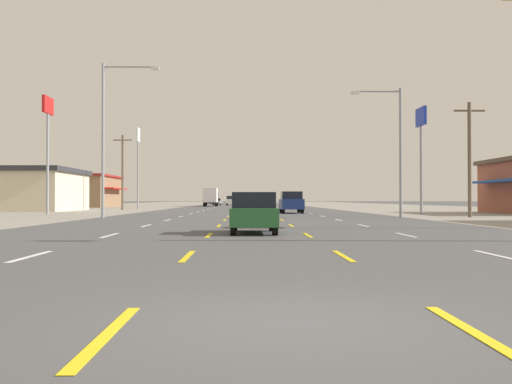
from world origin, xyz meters
The scene contains 19 objects.
ground_plane centered at (0.00, 66.00, 0.00)m, with size 572.00×572.00×0.00m, color #4C4C4F.
lot_apron_left centered at (-24.75, 66.00, 0.00)m, with size 28.00×440.00×0.01m, color gray.
lot_apron_right centered at (24.75, 66.00, 0.00)m, with size 28.00×440.00×0.01m, color gray.
lane_markings centered at (0.00, 104.50, 0.01)m, with size 10.64×227.60×0.01m.
signal_span_wire centered at (-0.40, 11.26, 5.76)m, with size 26.64×0.53×9.37m.
hatchback_center_turn_nearest centered at (-0.15, 15.84, 0.78)m, with size 1.72×3.90×1.54m.
suv_inner_right_near centered at (3.71, 47.04, 1.03)m, with size 1.98×4.90×1.98m.
box_truck_far_left_mid centered at (-6.77, 98.01, 1.84)m, with size 2.40×7.20×3.23m.
suv_inner_left_midfar centered at (-3.54, 114.80, 1.03)m, with size 1.98×4.90×1.98m.
sedan_far_left_far centered at (-6.82, 121.40, 0.76)m, with size 1.80×4.50×1.46m.
storefront_left_row_1 centered at (-24.62, 58.69, 2.36)m, with size 10.70×13.27×4.68m.
storefront_left_row_2 centered at (-27.57, 88.24, 2.59)m, with size 12.62×15.69×5.15m.
pole_sign_left_row_1 centered at (-17.17, 43.10, 7.50)m, with size 0.24×2.28×9.93m.
pole_sign_left_row_2 centered at (-14.61, 70.13, 7.80)m, with size 0.24×1.71×10.65m.
pole_sign_right_row_1 centered at (14.00, 41.48, 6.77)m, with size 0.24×2.32×8.84m.
streetlight_left_row_0 centered at (-9.80, 33.44, 6.03)m, with size 3.89×0.26×10.54m.
streetlight_right_row_0 centered at (9.81, 33.44, 5.14)m, with size 3.49×0.26×8.92m.
utility_pole_right_row_0 centered at (15.36, 34.63, 4.26)m, with size 2.20×0.26×8.14m.
utility_pole_left_row_1 centered at (-14.97, 62.39, 4.61)m, with size 2.20×0.26×8.84m.
Camera 1 is at (-0.44, -6.03, 1.28)m, focal length 40.74 mm.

